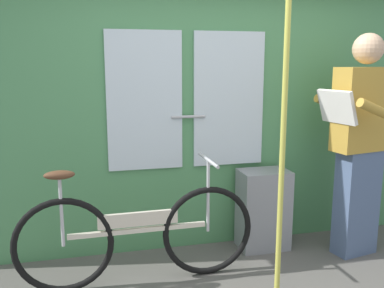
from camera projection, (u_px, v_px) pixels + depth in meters
name	position (u px, v px, depth m)	size (l,w,h in m)	color
train_door_wall	(209.00, 112.00, 3.53)	(4.30, 0.28, 2.21)	#4C8C56
bicycle_near_door	(137.00, 235.00, 2.99)	(1.70, 0.44, 0.89)	black
passenger_reading_newspaper	(360.00, 141.00, 3.36)	(0.62, 0.56, 1.78)	slate
trash_bin_by_wall	(263.00, 209.00, 3.58)	(0.41, 0.28, 0.68)	gray
handrail_pole	(283.00, 140.00, 2.64)	(0.04, 0.04, 2.17)	#C6C14C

